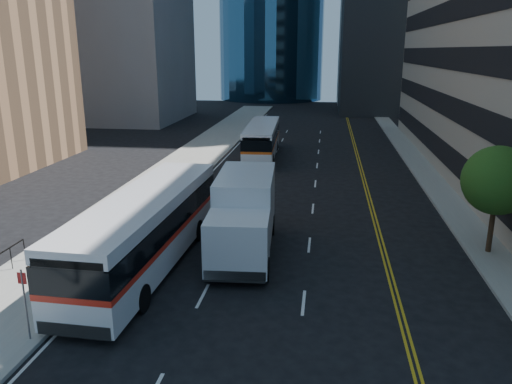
% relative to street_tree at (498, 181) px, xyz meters
% --- Properties ---
extents(ground, '(160.00, 160.00, 0.00)m').
position_rel_street_tree_xyz_m(ground, '(-9.00, -8.00, -3.64)').
color(ground, black).
rests_on(ground, ground).
extents(sidewalk_west, '(5.00, 90.00, 0.15)m').
position_rel_street_tree_xyz_m(sidewalk_west, '(-19.50, 17.00, -3.57)').
color(sidewalk_west, gray).
rests_on(sidewalk_west, ground).
extents(sidewalk_east, '(2.00, 90.00, 0.15)m').
position_rel_street_tree_xyz_m(sidewalk_east, '(-0.00, 17.00, -3.57)').
color(sidewalk_east, gray).
rests_on(sidewalk_east, ground).
extents(street_tree, '(3.20, 3.20, 5.10)m').
position_rel_street_tree_xyz_m(street_tree, '(0.00, 0.00, 0.00)').
color(street_tree, '#332114').
rests_on(street_tree, sidewalk_east).
extents(bus_front, '(3.22, 13.04, 3.34)m').
position_rel_street_tree_xyz_m(bus_front, '(-15.60, -3.58, -1.82)').
color(bus_front, silver).
rests_on(bus_front, ground).
extents(bus_rear, '(3.03, 11.65, 2.98)m').
position_rel_street_tree_xyz_m(bus_rear, '(-13.58, 20.96, -2.01)').
color(bus_rear, white).
rests_on(bus_rear, ground).
extents(box_truck, '(3.13, 7.83, 3.67)m').
position_rel_street_tree_xyz_m(box_truck, '(-11.58, -1.41, -1.71)').
color(box_truck, silver).
rests_on(box_truck, ground).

